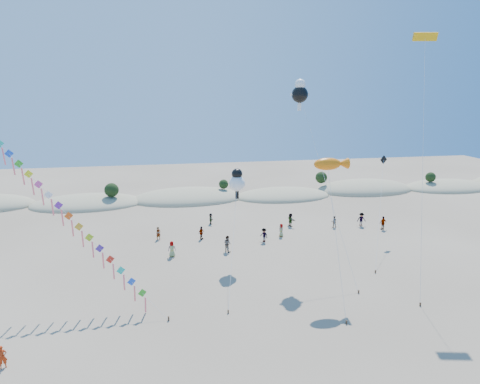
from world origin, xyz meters
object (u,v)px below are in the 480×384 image
(kite_train, at_px, (35,181))
(flyer_foreground, at_px, (2,357))
(fish_kite, at_px, (331,164))
(parafoil_kite, at_px, (425,42))

(kite_train, xyz_separation_m, flyer_foreground, (-0.10, -10.09, -9.39))
(kite_train, height_order, flyer_foreground, kite_train)
(kite_train, distance_m, fish_kite, 25.22)
(kite_train, distance_m, flyer_foreground, 13.78)
(kite_train, relative_size, flyer_foreground, 12.62)
(flyer_foreground, bearing_deg, parafoil_kite, -7.82)
(fish_kite, height_order, flyer_foreground, fish_kite)
(kite_train, distance_m, parafoil_kite, 36.07)
(flyer_foreground, bearing_deg, fish_kite, -5.87)
(fish_kite, bearing_deg, flyer_foreground, -161.88)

